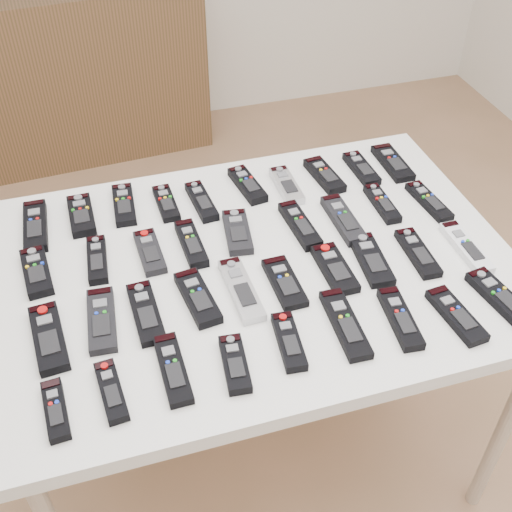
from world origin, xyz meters
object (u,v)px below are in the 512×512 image
object	(u,v)px
remote_13	(191,244)
remote_25	(335,269)
sideboard	(31,82)
remote_37	(500,297)
remote_7	(324,175)
remote_18	(429,201)
remote_6	(287,186)
remote_0	(35,226)
remote_26	(371,260)
remote_23	(241,290)
remote_32	(235,364)
remote_36	(456,315)
remote_12	(150,252)
remote_11	(97,260)
remote_22	(198,298)
remote_21	(146,313)
remote_24	(284,283)
remote_5	(247,185)
remote_17	(382,204)
remote_33	(289,341)
remote_31	(173,369)
table	(256,279)
remote_8	(361,169)
remote_1	(81,215)
remote_14	(238,232)
remote_9	(393,163)
remote_16	(343,220)
remote_35	(400,318)
remote_34	(345,324)
remote_30	(111,391)
remote_19	(49,338)
remote_3	(166,203)
remote_10	(37,272)
remote_27	(418,253)
remote_29	(56,410)
remote_28	(466,248)
remote_2	(124,205)
remote_20	(102,320)

from	to	relation	value
remote_13	remote_25	distance (m)	0.36
sideboard	remote_37	bearing A→B (deg)	-68.34
remote_7	remote_18	xyz separation A→B (m)	(0.23, -0.19, -0.00)
remote_6	remote_18	size ratio (longest dim) A/B	0.96
remote_0	remote_26	xyz separation A→B (m)	(0.77, -0.36, -0.00)
remote_23	remote_0	bearing A→B (deg)	138.00
remote_32	remote_36	distance (m)	0.50
remote_12	remote_25	bearing A→B (deg)	-26.89
remote_11	remote_22	bearing A→B (deg)	-40.00
remote_21	remote_24	xyz separation A→B (m)	(0.33, 0.00, -0.00)
remote_5	remote_7	bearing A→B (deg)	-12.93
remote_17	remote_21	xyz separation A→B (m)	(-0.67, -0.22, -0.00)
remote_22	remote_33	size ratio (longest dim) A/B	1.13
remote_31	remote_36	world-z (taller)	remote_36
remote_36	table	bearing A→B (deg)	134.63
remote_18	remote_37	xyz separation A→B (m)	(-0.02, -0.38, 0.00)
table	remote_8	size ratio (longest dim) A/B	7.91
table	remote_1	size ratio (longest dim) A/B	7.80
sideboard	remote_14	distance (m)	1.92
table	remote_1	xyz separation A→B (m)	(-0.39, 0.29, 0.07)
remote_8	remote_9	size ratio (longest dim) A/B	0.89
remote_8	remote_13	bearing A→B (deg)	-162.62
remote_16	remote_35	xyz separation A→B (m)	(-0.01, -0.36, -0.00)
remote_11	remote_34	distance (m)	0.62
table	remote_12	size ratio (longest dim) A/B	7.94
remote_16	remote_34	world-z (taller)	remote_16
remote_18	remote_35	distance (m)	0.46
sideboard	remote_30	size ratio (longest dim) A/B	11.17
remote_0	remote_34	bearing A→B (deg)	-39.12
remote_7	remote_21	distance (m)	0.69
remote_18	remote_23	bearing A→B (deg)	-167.70
remote_37	remote_13	bearing A→B (deg)	140.21
table	remote_19	bearing A→B (deg)	-166.89
remote_7	remote_12	xyz separation A→B (m)	(-0.53, -0.18, -0.00)
remote_3	remote_13	size ratio (longest dim) A/B	0.88
remote_32	remote_33	world-z (taller)	same
remote_19	remote_10	bearing A→B (deg)	89.15
remote_27	remote_29	xyz separation A→B (m)	(-0.88, -0.21, 0.00)
remote_14	remote_19	distance (m)	0.53
remote_8	remote_17	bearing A→B (deg)	-96.60
remote_18	remote_34	xyz separation A→B (m)	(-0.39, -0.35, 0.00)
remote_7	remote_28	bearing A→B (deg)	-66.63
remote_2	remote_25	size ratio (longest dim) A/B	1.02
remote_23	remote_36	xyz separation A→B (m)	(0.43, -0.22, 0.00)
remote_11	remote_21	size ratio (longest dim) A/B	0.87
remote_14	remote_20	xyz separation A→B (m)	(-0.37, -0.21, -0.00)
remote_12	remote_34	bearing A→B (deg)	-46.63
remote_3	remote_17	size ratio (longest dim) A/B	0.94
remote_11	remote_12	world-z (taller)	remote_11
remote_36	remote_37	world-z (taller)	remote_37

